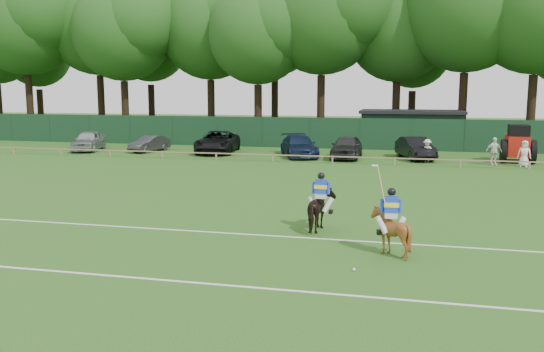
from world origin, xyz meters
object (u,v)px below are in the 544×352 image
(sedan_grey, at_px, (149,144))
(suv_black, at_px, (218,142))
(utility_shed, at_px, (411,128))
(horse_chestnut, at_px, (390,231))
(sedan_navy, at_px, (299,146))
(estate_black, at_px, (415,148))
(tractor, at_px, (517,145))
(polo_ball, at_px, (354,269))
(horse_dark, at_px, (321,210))
(sedan_silver, at_px, (89,141))
(hatch_grey, at_px, (347,147))
(spectator_mid, at_px, (494,151))
(spectator_left, at_px, (427,151))
(spectator_right, at_px, (524,154))

(sedan_grey, height_order, suv_black, suv_black)
(sedan_grey, xyz_separation_m, utility_shed, (19.67, 8.36, 0.92))
(horse_chestnut, distance_m, sedan_navy, 24.49)
(estate_black, bearing_deg, tractor, -19.92)
(sedan_navy, bearing_deg, suv_black, 150.62)
(suv_black, relative_size, estate_black, 1.29)
(polo_ball, bearing_deg, horse_dark, 110.25)
(sedan_navy, bearing_deg, polo_ball, -97.14)
(tractor, bearing_deg, sedan_silver, -176.54)
(utility_shed, bearing_deg, tractor, -51.79)
(suv_black, xyz_separation_m, utility_shed, (14.29, 7.92, 0.72))
(suv_black, height_order, estate_black, suv_black)
(sedan_grey, bearing_deg, horse_chestnut, -37.88)
(hatch_grey, bearing_deg, spectator_mid, -6.74)
(spectator_left, distance_m, spectator_mid, 4.12)
(spectator_left, distance_m, spectator_right, 5.90)
(sedan_navy, xyz_separation_m, polo_ball, (6.29, -25.25, -0.72))
(polo_ball, bearing_deg, sedan_navy, 103.99)
(spectator_right, xyz_separation_m, utility_shed, (-6.87, 10.89, 0.71))
(sedan_silver, bearing_deg, suv_black, -9.17)
(utility_shed, bearing_deg, sedan_navy, -131.43)
(sedan_navy, distance_m, utility_shed, 11.84)
(hatch_grey, bearing_deg, spectator_right, -7.68)
(hatch_grey, bearing_deg, horse_dark, -85.24)
(hatch_grey, xyz_separation_m, polo_ball, (2.86, -24.97, -0.76))
(suv_black, bearing_deg, sedan_silver, 177.46)
(spectator_left, height_order, spectator_mid, spectator_mid)
(spectator_mid, distance_m, utility_shed, 11.67)
(polo_ball, bearing_deg, spectator_mid, 74.29)
(estate_black, height_order, spectator_mid, spectator_mid)
(sedan_grey, bearing_deg, tractor, 12.93)
(sedan_grey, relative_size, tractor, 1.21)
(spectator_left, xyz_separation_m, spectator_right, (5.85, -0.76, 0.05))
(spectator_mid, xyz_separation_m, tractor, (1.69, 1.80, 0.30))
(horse_chestnut, height_order, spectator_right, spectator_right)
(spectator_right, relative_size, tractor, 0.54)
(horse_dark, height_order, spectator_mid, spectator_mid)
(suv_black, distance_m, sedan_navy, 6.54)
(polo_ball, bearing_deg, spectator_left, 83.93)
(estate_black, xyz_separation_m, polo_ball, (-1.82, -25.64, -0.71))
(spectator_mid, xyz_separation_m, spectator_right, (1.75, -0.43, -0.06))
(estate_black, bearing_deg, spectator_right, -38.43)
(spectator_mid, relative_size, polo_ball, 19.77)
(horse_chestnut, height_order, spectator_mid, spectator_mid)
(suv_black, bearing_deg, spectator_right, -15.80)
(horse_chestnut, distance_m, estate_black, 23.82)
(tractor, bearing_deg, spectator_right, -85.48)
(spectator_right, bearing_deg, tractor, 106.79)
(horse_chestnut, xyz_separation_m, suv_black, (-13.65, 24.35, 0.12))
(polo_ball, relative_size, utility_shed, 0.01)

